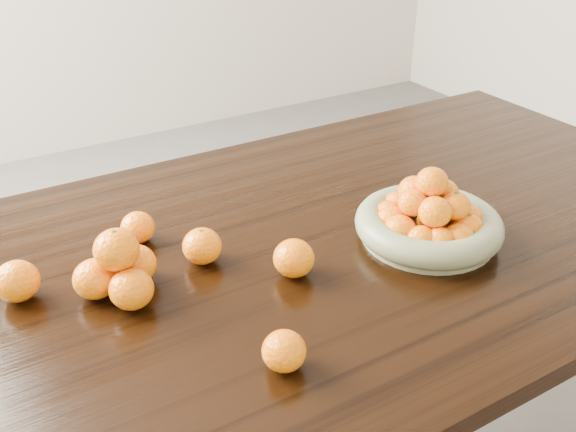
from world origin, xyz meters
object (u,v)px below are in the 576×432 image
dining_table (296,281)px  orange_pyramid (120,270)px  loose_orange_0 (202,246)px  fruit_bowl (429,220)px

dining_table → orange_pyramid: size_ratio=13.39×
dining_table → orange_pyramid: bearing=178.0°
orange_pyramid → loose_orange_0: orange_pyramid is taller
dining_table → orange_pyramid: 0.37m
orange_pyramid → loose_orange_0: bearing=7.7°
fruit_bowl → orange_pyramid: size_ratio=1.93×
dining_table → loose_orange_0: (-0.18, 0.03, 0.12)m
orange_pyramid → dining_table: bearing=-2.0°
fruit_bowl → loose_orange_0: fruit_bowl is taller
loose_orange_0 → fruit_bowl: bearing=-20.0°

